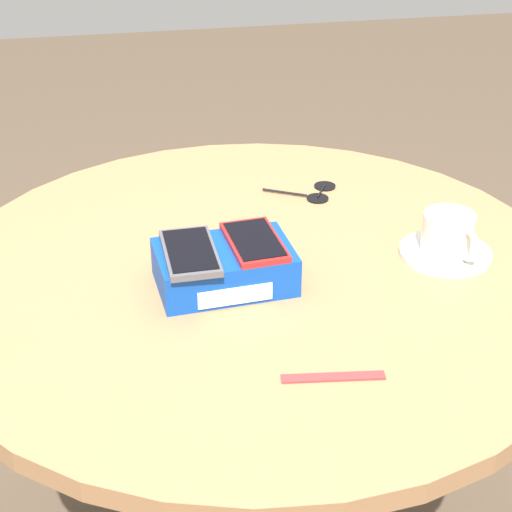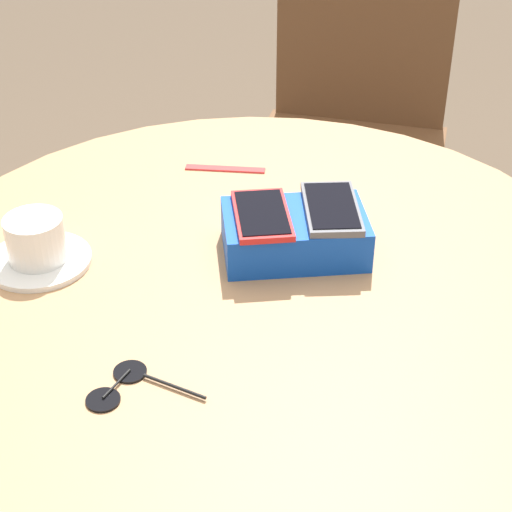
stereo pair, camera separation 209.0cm
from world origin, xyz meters
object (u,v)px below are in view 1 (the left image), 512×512
Objects in this scene: round_table at (256,333)px; phone_gray at (190,252)px; sunglasses at (317,192)px; lanyard_strap at (333,377)px; phone_box at (225,267)px; phone_red at (254,242)px; saucer at (445,253)px; coffee_cup at (449,233)px.

round_table is 7.06× the size of phone_gray.
sunglasses is at bearing 47.15° from phone_gray.
phone_gray reaches higher than lanyard_strap.
sunglasses is (0.21, 0.28, -0.03)m from phone_box.
phone_gray is at bearing -171.47° from phone_red.
saucer reaches higher than lanyard_strap.
phone_red is at bearing 8.53° from phone_gray.
saucer is 1.06× the size of sunglasses.
phone_red is at bearing -177.77° from coffee_cup.
sunglasses is at bearing 52.32° from phone_box.
phone_box is (-0.06, -0.04, 0.15)m from round_table.
saucer is (0.36, 0.02, -0.03)m from phone_box.
phone_red is (0.05, 0.01, 0.03)m from phone_box.
phone_red is 1.04× the size of lanyard_strap.
phone_gray is 0.96× the size of saucer.
saucer reaches higher than round_table.
round_table is 9.09× the size of coffee_cup.
coffee_cup is 0.37m from lanyard_strap.
phone_red reaches higher than phone_box.
phone_gray is 1.29× the size of coffee_cup.
phone_box is at bearing -144.04° from round_table.
round_table is at bearing 175.81° from coffee_cup.
phone_red reaches higher than round_table.
phone_box is at bearing 9.81° from phone_gray.
phone_gray is 1.02× the size of sunglasses.
phone_gray is at bearing 122.18° from lanyard_strap.
phone_red is at bearing 101.84° from lanyard_strap.
phone_box is at bearing -177.14° from coffee_cup.
phone_box is 0.27m from lanyard_strap.
round_table is at bearing 35.96° from phone_box.
phone_red reaches higher than lanyard_strap.
phone_red is 0.27m from lanyard_strap.
phone_box is at bearing -172.89° from phone_red.
lanyard_strap is at bearing -68.17° from phone_box.
sunglasses is at bearing 77.73° from lanyard_strap.
round_table is 0.34m from coffee_cup.
saucer is at bearing 3.24° from phone_box.
coffee_cup is (0.00, -0.00, 0.04)m from saucer.
phone_red is 0.32m from sunglasses.
sunglasses is (0.26, 0.28, -0.06)m from phone_gray.
round_table is 0.33m from saucer.
phone_box is at bearing -127.68° from sunglasses.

